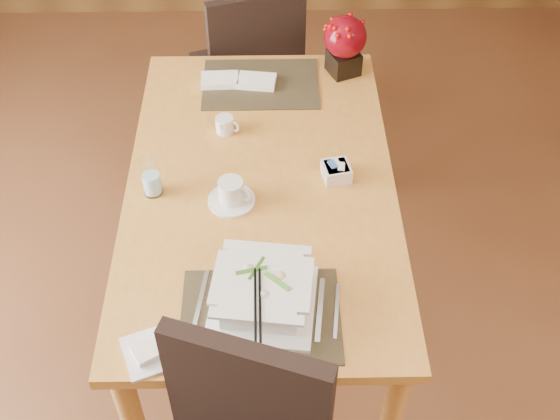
{
  "coord_description": "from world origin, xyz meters",
  "views": [
    {
      "loc": [
        0.03,
        -1.11,
        2.38
      ],
      "look_at": [
        0.06,
        0.35,
        0.87
      ],
      "focal_mm": 45.0,
      "sensor_mm": 36.0,
      "label": 1
    }
  ],
  "objects_px": {
    "berry_decor": "(345,42)",
    "bread_plate": "(152,352)",
    "soup_setting": "(262,293)",
    "water_glass": "(151,176)",
    "dining_table": "(261,202)",
    "coffee_cup": "(231,193)",
    "far_chair": "(250,67)",
    "sugar_caddy": "(336,172)",
    "creamer_jug": "(225,125)"
  },
  "relations": [
    {
      "from": "dining_table",
      "to": "water_glass",
      "type": "distance_m",
      "value": 0.4
    },
    {
      "from": "soup_setting",
      "to": "water_glass",
      "type": "xyz_separation_m",
      "value": [
        -0.36,
        0.47,
        0.01
      ]
    },
    {
      "from": "bread_plate",
      "to": "far_chair",
      "type": "distance_m",
      "value": 1.68
    },
    {
      "from": "dining_table",
      "to": "coffee_cup",
      "type": "relative_size",
      "value": 9.64
    },
    {
      "from": "creamer_jug",
      "to": "sugar_caddy",
      "type": "bearing_deg",
      "value": -10.14
    },
    {
      "from": "soup_setting",
      "to": "creamer_jug",
      "type": "relative_size",
      "value": 3.92
    },
    {
      "from": "soup_setting",
      "to": "far_chair",
      "type": "height_order",
      "value": "far_chair"
    },
    {
      "from": "coffee_cup",
      "to": "creamer_jug",
      "type": "distance_m",
      "value": 0.36
    },
    {
      "from": "creamer_jug",
      "to": "berry_decor",
      "type": "xyz_separation_m",
      "value": [
        0.46,
        0.36,
        0.11
      ]
    },
    {
      "from": "coffee_cup",
      "to": "far_chair",
      "type": "relative_size",
      "value": 0.16
    },
    {
      "from": "bread_plate",
      "to": "berry_decor",
      "type": "bearing_deg",
      "value": 64.35
    },
    {
      "from": "far_chair",
      "to": "sugar_caddy",
      "type": "bearing_deg",
      "value": 89.68
    },
    {
      "from": "berry_decor",
      "to": "far_chair",
      "type": "relative_size",
      "value": 0.26
    },
    {
      "from": "creamer_jug",
      "to": "bread_plate",
      "type": "xyz_separation_m",
      "value": [
        -0.16,
        -0.93,
        -0.03
      ]
    },
    {
      "from": "water_glass",
      "to": "far_chair",
      "type": "relative_size",
      "value": 0.15
    },
    {
      "from": "water_glass",
      "to": "far_chair",
      "type": "bearing_deg",
      "value": 73.58
    },
    {
      "from": "coffee_cup",
      "to": "far_chair",
      "type": "xyz_separation_m",
      "value": [
        0.04,
        1.07,
        -0.25
      ]
    },
    {
      "from": "water_glass",
      "to": "berry_decor",
      "type": "bearing_deg",
      "value": 44.62
    },
    {
      "from": "soup_setting",
      "to": "coffee_cup",
      "type": "height_order",
      "value": "soup_setting"
    },
    {
      "from": "coffee_cup",
      "to": "berry_decor",
      "type": "xyz_separation_m",
      "value": [
        0.42,
        0.72,
        0.1
      ]
    },
    {
      "from": "creamer_jug",
      "to": "berry_decor",
      "type": "height_order",
      "value": "berry_decor"
    },
    {
      "from": "soup_setting",
      "to": "berry_decor",
      "type": "xyz_separation_m",
      "value": [
        0.32,
        1.14,
        0.08
      ]
    },
    {
      "from": "coffee_cup",
      "to": "bread_plate",
      "type": "distance_m",
      "value": 0.61
    },
    {
      "from": "dining_table",
      "to": "creamer_jug",
      "type": "bearing_deg",
      "value": 115.9
    },
    {
      "from": "berry_decor",
      "to": "water_glass",
      "type": "bearing_deg",
      "value": -135.38
    },
    {
      "from": "creamer_jug",
      "to": "far_chair",
      "type": "height_order",
      "value": "far_chair"
    },
    {
      "from": "creamer_jug",
      "to": "coffee_cup",
      "type": "bearing_deg",
      "value": -61.52
    },
    {
      "from": "sugar_caddy",
      "to": "coffee_cup",
      "type": "bearing_deg",
      "value": -162.7
    },
    {
      "from": "water_glass",
      "to": "sugar_caddy",
      "type": "height_order",
      "value": "water_glass"
    },
    {
      "from": "soup_setting",
      "to": "far_chair",
      "type": "xyz_separation_m",
      "value": [
        -0.06,
        1.49,
        -0.27
      ]
    },
    {
      "from": "dining_table",
      "to": "bread_plate",
      "type": "relative_size",
      "value": 10.25
    },
    {
      "from": "soup_setting",
      "to": "water_glass",
      "type": "bearing_deg",
      "value": 134.86
    },
    {
      "from": "dining_table",
      "to": "soup_setting",
      "type": "xyz_separation_m",
      "value": [
        0.01,
        -0.51,
        0.16
      ]
    },
    {
      "from": "soup_setting",
      "to": "creamer_jug",
      "type": "bearing_deg",
      "value": 107.15
    },
    {
      "from": "coffee_cup",
      "to": "water_glass",
      "type": "relative_size",
      "value": 1.06
    },
    {
      "from": "berry_decor",
      "to": "bread_plate",
      "type": "relative_size",
      "value": 1.66
    },
    {
      "from": "soup_setting",
      "to": "bread_plate",
      "type": "bearing_deg",
      "value": -146.1
    },
    {
      "from": "soup_setting",
      "to": "water_glass",
      "type": "height_order",
      "value": "water_glass"
    },
    {
      "from": "water_glass",
      "to": "bread_plate",
      "type": "bearing_deg",
      "value": -84.36
    },
    {
      "from": "dining_table",
      "to": "bread_plate",
      "type": "xyz_separation_m",
      "value": [
        -0.29,
        -0.66,
        0.1
      ]
    },
    {
      "from": "far_chair",
      "to": "soup_setting",
      "type": "bearing_deg",
      "value": 74.28
    },
    {
      "from": "sugar_caddy",
      "to": "bread_plate",
      "type": "bearing_deg",
      "value": -128.84
    },
    {
      "from": "dining_table",
      "to": "far_chair",
      "type": "distance_m",
      "value": 0.99
    },
    {
      "from": "water_glass",
      "to": "bread_plate",
      "type": "xyz_separation_m",
      "value": [
        0.06,
        -0.62,
        -0.07
      ]
    },
    {
      "from": "berry_decor",
      "to": "bread_plate",
      "type": "distance_m",
      "value": 1.44
    },
    {
      "from": "coffee_cup",
      "to": "soup_setting",
      "type": "bearing_deg",
      "value": -76.49
    },
    {
      "from": "dining_table",
      "to": "sugar_caddy",
      "type": "bearing_deg",
      "value": 3.66
    },
    {
      "from": "dining_table",
      "to": "bread_plate",
      "type": "height_order",
      "value": "bread_plate"
    },
    {
      "from": "coffee_cup",
      "to": "far_chair",
      "type": "bearing_deg",
      "value": 87.72
    },
    {
      "from": "sugar_caddy",
      "to": "far_chair",
      "type": "height_order",
      "value": "far_chair"
    }
  ]
}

